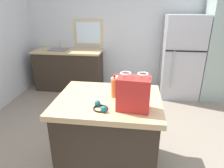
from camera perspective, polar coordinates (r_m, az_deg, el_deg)
name	(u,v)px	position (r m, az deg, el deg)	size (l,w,h in m)	color
ground	(123,149)	(2.93, 3.23, -18.02)	(5.96, 5.96, 0.00)	gray
back_wall	(132,33)	(4.68, 5.76, 14.48)	(4.97, 0.13, 2.58)	silver
kitchen_island	(109,133)	(2.41, -0.97, -13.97)	(1.14, 0.91, 0.92)	#33281E
refrigerator	(181,57)	(4.44, 19.25, 7.25)	(0.77, 0.73, 1.70)	#B7B7BC
tall_cabinet	(217,46)	(4.57, 27.95, 9.71)	(0.52, 0.65, 2.23)	#9EB2A8
sink_counter	(69,69)	(4.77, -12.18, 4.15)	(1.54, 0.62, 1.11)	#33281E
shopping_bag	(133,94)	(1.89, 6.19, -2.77)	(0.33, 0.22, 0.37)	red
small_box	(119,83)	(2.40, 1.89, 0.35)	(0.15, 0.13, 0.14)	beige
bottle	(114,87)	(2.16, 0.67, -0.84)	(0.07, 0.07, 0.26)	#C66633
ear_defenders	(101,107)	(1.95, -3.32, -6.60)	(0.21, 0.21, 0.06)	black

